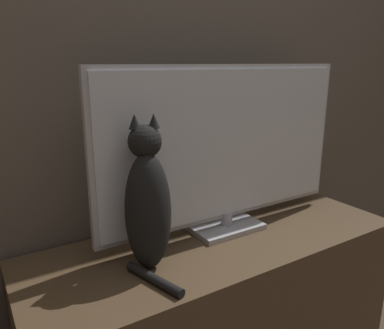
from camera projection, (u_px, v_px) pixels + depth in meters
wall_back at (177, 27)px, 1.44m from camera, size 4.80×0.05×2.60m
tv_stand at (218, 301)px, 1.47m from camera, size 1.43×0.52×0.53m
tv at (228, 148)px, 1.40m from camera, size 1.06×0.17×0.63m
cat at (148, 204)px, 1.15m from camera, size 0.18×0.29×0.49m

